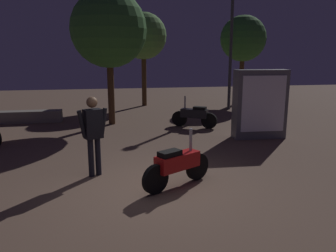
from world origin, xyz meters
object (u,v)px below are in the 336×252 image
Objects in this scene: motorcycle_red_foreground at (177,165)px; streetlamp_near at (231,32)px; person_rider_beside at (93,129)px; motorcycle_black_parked_right at (194,115)px; kiosk_billboard at (260,104)px.

streetlamp_near reaches higher than motorcycle_red_foreground.
person_rider_beside is (-1.60, 0.91, 0.57)m from motorcycle_red_foreground.
motorcycle_black_parked_right is 0.26× the size of streetlamp_near.
streetlamp_near is (6.04, 7.94, 2.55)m from person_rider_beside.
kiosk_billboard is at bearing 91.43° from person_rider_beside.
person_rider_beside is 10.30m from streetlamp_near.
kiosk_billboard is (4.92, 2.46, 0.04)m from person_rider_beside.
motorcycle_red_foreground is at bearing -116.62° from streetlamp_near.
person_rider_beside is at bearing 84.18° from motorcycle_black_parked_right.
motorcycle_black_parked_right is 5.52m from streetlamp_near.
motorcycle_black_parked_right is 0.69× the size of kiosk_billboard.
person_rider_beside is 0.81× the size of kiosk_billboard.
streetlamp_near is 6.13m from kiosk_billboard.
motorcycle_black_parked_right is 0.86× the size of person_rider_beside.
motorcycle_red_foreground is 1.93m from person_rider_beside.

